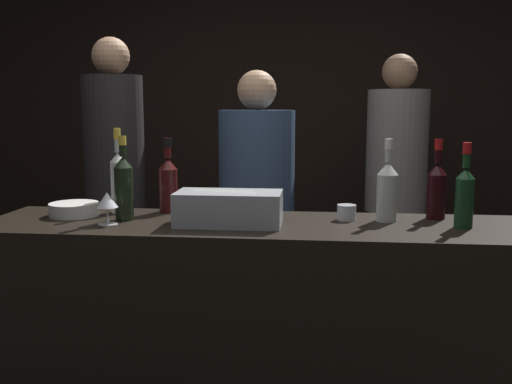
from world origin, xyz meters
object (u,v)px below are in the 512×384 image
(person_grey_polo, at_px, (257,207))
(bowl_white, at_px, (74,209))
(champagne_bottle, at_px, (124,186))
(ice_bin_with_bottles, at_px, (229,207))
(red_wine_bottle_black_foil, at_px, (168,182))
(candle_votive, at_px, (347,212))
(white_wine_bottle, at_px, (387,189))
(rose_wine_bottle, at_px, (119,179))
(red_wine_bottle_tall, at_px, (437,188))
(person_in_hoodie, at_px, (115,179))
(wine_glass, at_px, (107,201))
(red_wine_bottle_burgundy, at_px, (465,194))
(person_blond_tee, at_px, (396,183))

(person_grey_polo, bearing_deg, bowl_white, -113.27)
(champagne_bottle, height_order, person_grey_polo, person_grey_polo)
(ice_bin_with_bottles, xyz_separation_m, red_wine_bottle_black_foil, (-0.30, 0.24, 0.06))
(candle_votive, relative_size, red_wine_bottle_black_foil, 0.24)
(white_wine_bottle, xyz_separation_m, rose_wine_bottle, (-1.13, 0.07, 0.02))
(red_wine_bottle_tall, distance_m, person_in_hoodie, 1.82)
(ice_bin_with_bottles, bearing_deg, white_wine_bottle, 12.51)
(wine_glass, relative_size, red_wine_bottle_burgundy, 0.39)
(wine_glass, distance_m, red_wine_bottle_black_foil, 0.34)
(person_blond_tee, bearing_deg, red_wine_bottle_burgundy, 30.67)
(white_wine_bottle, bearing_deg, red_wine_bottle_tall, 19.03)
(wine_glass, distance_m, person_grey_polo, 1.08)
(white_wine_bottle, distance_m, person_grey_polo, 1.00)
(candle_votive, distance_m, person_grey_polo, 0.89)
(ice_bin_with_bottles, relative_size, person_grey_polo, 0.25)
(red_wine_bottle_black_foil, height_order, person_grey_polo, person_grey_polo)
(wine_glass, distance_m, white_wine_bottle, 1.10)
(bowl_white, relative_size, red_wine_bottle_black_foil, 0.63)
(candle_votive, bearing_deg, ice_bin_with_bottles, -162.96)
(person_grey_polo, bearing_deg, ice_bin_with_bottles, -72.92)
(red_wine_bottle_tall, xyz_separation_m, person_blond_tee, (-0.00, 1.17, -0.13))
(person_grey_polo, bearing_deg, white_wine_bottle, -33.77)
(red_wine_bottle_tall, height_order, white_wine_bottle, white_wine_bottle)
(white_wine_bottle, bearing_deg, bowl_white, -178.87)
(wine_glass, bearing_deg, person_in_hoodie, 108.32)
(ice_bin_with_bottles, xyz_separation_m, candle_votive, (0.46, 0.14, -0.04))
(wine_glass, xyz_separation_m, white_wine_bottle, (1.09, 0.19, 0.04))
(bowl_white, xyz_separation_m, white_wine_bottle, (1.29, 0.03, 0.10))
(red_wine_bottle_burgundy, bearing_deg, person_blond_tee, 93.05)
(red_wine_bottle_tall, distance_m, person_grey_polo, 1.09)
(ice_bin_with_bottles, xyz_separation_m, white_wine_bottle, (0.62, 0.14, 0.06))
(rose_wine_bottle, relative_size, person_in_hoodie, 0.20)
(rose_wine_bottle, bearing_deg, person_grey_polo, 52.72)
(red_wine_bottle_tall, distance_m, rose_wine_bottle, 1.34)
(red_wine_bottle_black_foil, bearing_deg, ice_bin_with_bottles, -38.61)
(bowl_white, height_order, candle_votive, candle_votive)
(white_wine_bottle, xyz_separation_m, person_blond_tee, (0.20, 1.24, -0.14))
(red_wine_bottle_burgundy, bearing_deg, bowl_white, 177.21)
(rose_wine_bottle, xyz_separation_m, person_grey_polo, (0.53, 0.69, -0.23))
(red_wine_bottle_burgundy, bearing_deg, candle_votive, 166.26)
(rose_wine_bottle, xyz_separation_m, champagne_bottle, (0.08, -0.16, -0.01))
(rose_wine_bottle, xyz_separation_m, red_wine_bottle_black_foil, (0.21, 0.04, -0.01))
(red_wine_bottle_burgundy, xyz_separation_m, person_blond_tee, (-0.07, 1.34, -0.14))
(red_wine_bottle_tall, xyz_separation_m, person_grey_polo, (-0.81, 0.69, -0.21))
(person_in_hoodie, bearing_deg, rose_wine_bottle, -170.92)
(rose_wine_bottle, bearing_deg, ice_bin_with_bottles, -22.02)
(ice_bin_with_bottles, height_order, red_wine_bottle_tall, red_wine_bottle_tall)
(white_wine_bottle, relative_size, rose_wine_bottle, 0.90)
(red_wine_bottle_burgundy, distance_m, person_grey_polo, 1.25)
(red_wine_bottle_black_foil, bearing_deg, red_wine_bottle_tall, -1.79)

